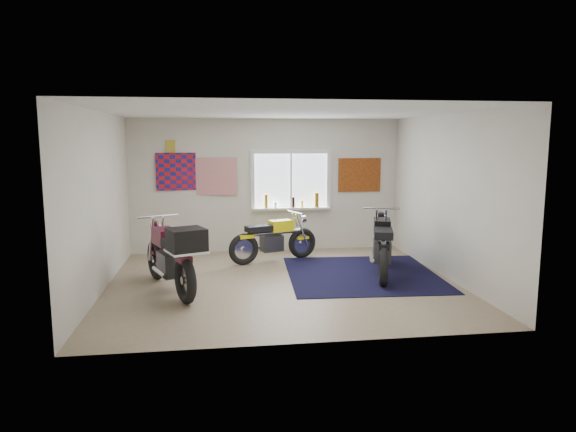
{
  "coord_description": "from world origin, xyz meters",
  "views": [
    {
      "loc": [
        -1.02,
        -7.93,
        2.27
      ],
      "look_at": [
        0.15,
        0.4,
        1.02
      ],
      "focal_mm": 32.0,
      "sensor_mm": 36.0,
      "label": 1
    }
  ],
  "objects": [
    {
      "name": "oil_bottles",
      "position": [
        0.6,
        2.4,
        1.03
      ],
      "size": [
        1.13,
        0.09,
        0.3
      ],
      "color": "#8F6A14",
      "rests_on": "window_assembly"
    },
    {
      "name": "room_shell",
      "position": [
        0.0,
        0.0,
        1.64
      ],
      "size": [
        5.5,
        5.5,
        5.5
      ],
      "color": "white",
      "rests_on": "ground"
    },
    {
      "name": "yellow_triumph",
      "position": [
        0.02,
        1.5,
        0.4
      ],
      "size": [
        1.75,
        0.79,
        0.92
      ],
      "rotation": [
        0.0,
        0.0,
        0.36
      ],
      "color": "black",
      "rests_on": "ground"
    },
    {
      "name": "maroon_tourer",
      "position": [
        -1.69,
        -0.33,
        0.57
      ],
      "size": [
        1.13,
        2.1,
        1.1
      ],
      "rotation": [
        0.0,
        0.0,
        1.95
      ],
      "color": "black",
      "rests_on": "ground"
    },
    {
      "name": "navy_rug",
      "position": [
        1.42,
        0.33,
        0.01
      ],
      "size": [
        2.64,
        2.73,
        0.01
      ],
      "primitive_type": "cube",
      "rotation": [
        0.0,
        0.0,
        -0.06
      ],
      "color": "black",
      "rests_on": "ground"
    },
    {
      "name": "window_assembly",
      "position": [
        0.5,
        2.47,
        1.37
      ],
      "size": [
        1.66,
        0.17,
        1.26
      ],
      "color": "white",
      "rests_on": "room_shell"
    },
    {
      "name": "black_chrome_bike",
      "position": [
        1.75,
        0.3,
        0.48
      ],
      "size": [
        0.83,
        2.08,
        1.09
      ],
      "rotation": [
        0.0,
        0.0,
        1.29
      ],
      "color": "black",
      "rests_on": "navy_rug"
    },
    {
      "name": "flag_display",
      "position": [
        -1.9,
        2.48,
        2.15
      ],
      "size": [
        1.6,
        0.1,
        1.17
      ],
      "color": "red",
      "rests_on": "room_shell"
    },
    {
      "name": "ground",
      "position": [
        0.0,
        0.0,
        0.0
      ],
      "size": [
        5.5,
        5.5,
        0.0
      ],
      "primitive_type": "plane",
      "color": "#9E896B",
      "rests_on": "ground"
    },
    {
      "name": "triumph_poster",
      "position": [
        1.95,
        2.48,
        1.55
      ],
      "size": [
        0.9,
        0.03,
        0.7
      ],
      "primitive_type": "cube",
      "color": "#A54C14",
      "rests_on": "room_shell"
    }
  ]
}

